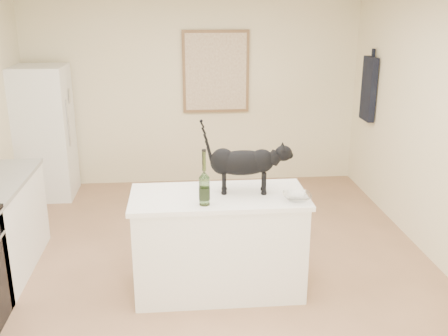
% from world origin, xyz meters
% --- Properties ---
extents(floor, '(5.50, 5.50, 0.00)m').
position_xyz_m(floor, '(0.00, 0.00, 0.00)').
color(floor, '#A87B59').
rests_on(floor, ground).
extents(wall_back, '(4.50, 0.00, 4.50)m').
position_xyz_m(wall_back, '(0.00, 2.75, 1.30)').
color(wall_back, beige).
rests_on(wall_back, ground).
extents(island_base, '(1.44, 0.67, 0.86)m').
position_xyz_m(island_base, '(0.10, -0.20, 0.43)').
color(island_base, white).
rests_on(island_base, floor).
extents(island_top, '(1.50, 0.70, 0.04)m').
position_xyz_m(island_top, '(0.10, -0.20, 0.88)').
color(island_top, white).
rests_on(island_top, island_base).
extents(fridge, '(0.68, 0.68, 1.70)m').
position_xyz_m(fridge, '(-1.95, 2.35, 0.85)').
color(fridge, white).
rests_on(fridge, floor).
extents(artwork_frame, '(0.90, 0.03, 1.10)m').
position_xyz_m(artwork_frame, '(0.30, 2.72, 1.55)').
color(artwork_frame, brown).
rests_on(artwork_frame, wall_back).
extents(artwork_canvas, '(0.82, 0.00, 1.02)m').
position_xyz_m(artwork_canvas, '(0.30, 2.70, 1.55)').
color(artwork_canvas, beige).
rests_on(artwork_canvas, wall_back).
extents(hanging_garment, '(0.08, 0.34, 0.80)m').
position_xyz_m(hanging_garment, '(2.19, 2.05, 1.40)').
color(hanging_garment, black).
rests_on(hanging_garment, wall_right).
extents(black_cat, '(0.69, 0.27, 0.47)m').
position_xyz_m(black_cat, '(0.31, -0.16, 1.14)').
color(black_cat, black).
rests_on(black_cat, island_top).
extents(wine_bottle, '(0.10, 0.10, 0.41)m').
position_xyz_m(wine_bottle, '(-0.03, -0.41, 1.10)').
color(wine_bottle, '#345B24').
rests_on(wine_bottle, island_top).
extents(glass_bowl, '(0.24, 0.24, 0.06)m').
position_xyz_m(glass_bowl, '(0.73, -0.39, 0.93)').
color(glass_bowl, white).
rests_on(glass_bowl, island_top).
extents(fridge_paper, '(0.02, 0.14, 0.18)m').
position_xyz_m(fridge_paper, '(-1.60, 2.46, 1.30)').
color(fridge_paper, beige).
rests_on(fridge_paper, fridge).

